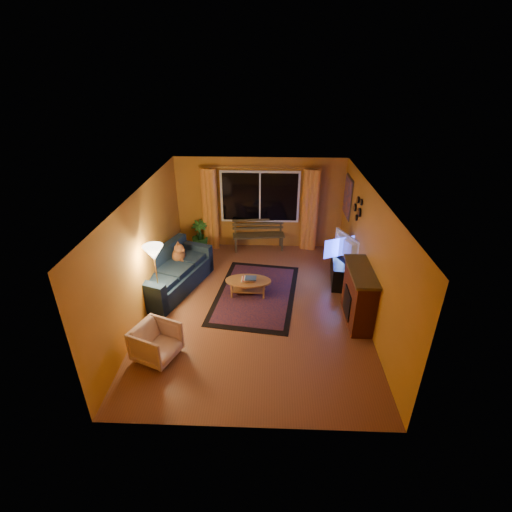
{
  "coord_description": "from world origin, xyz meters",
  "views": [
    {
      "loc": [
        0.27,
        -6.56,
        4.61
      ],
      "look_at": [
        0.0,
        0.3,
        1.05
      ],
      "focal_mm": 26.0,
      "sensor_mm": 36.0,
      "label": 1
    }
  ],
  "objects_px": {
    "armchair": "(156,341)",
    "floor_lamp": "(157,280)",
    "bench": "(258,242)",
    "coffee_table": "(248,287)",
    "tv_console": "(341,269)",
    "sofa": "(172,271)"
  },
  "relations": [
    {
      "from": "bench",
      "to": "floor_lamp",
      "type": "bearing_deg",
      "value": -129.7
    },
    {
      "from": "sofa",
      "to": "coffee_table",
      "type": "height_order",
      "value": "sofa"
    },
    {
      "from": "bench",
      "to": "tv_console",
      "type": "relative_size",
      "value": 1.06
    },
    {
      "from": "floor_lamp",
      "to": "tv_console",
      "type": "bearing_deg",
      "value": 20.87
    },
    {
      "from": "bench",
      "to": "sofa",
      "type": "bearing_deg",
      "value": -139.27
    },
    {
      "from": "floor_lamp",
      "to": "tv_console",
      "type": "relative_size",
      "value": 1.15
    },
    {
      "from": "floor_lamp",
      "to": "coffee_table",
      "type": "bearing_deg",
      "value": 22.56
    },
    {
      "from": "bench",
      "to": "coffee_table",
      "type": "xyz_separation_m",
      "value": [
        -0.15,
        -2.3,
        -0.03
      ]
    },
    {
      "from": "armchair",
      "to": "coffee_table",
      "type": "xyz_separation_m",
      "value": [
        1.48,
        2.07,
        -0.17
      ]
    },
    {
      "from": "floor_lamp",
      "to": "coffee_table",
      "type": "relative_size",
      "value": 1.51
    },
    {
      "from": "bench",
      "to": "coffee_table",
      "type": "relative_size",
      "value": 1.39
    },
    {
      "from": "floor_lamp",
      "to": "coffee_table",
      "type": "xyz_separation_m",
      "value": [
        1.78,
        0.74,
        -0.58
      ]
    },
    {
      "from": "bench",
      "to": "floor_lamp",
      "type": "xyz_separation_m",
      "value": [
        -1.93,
        -3.04,
        0.56
      ]
    },
    {
      "from": "floor_lamp",
      "to": "armchair",
      "type": "bearing_deg",
      "value": -77.45
    },
    {
      "from": "coffee_table",
      "to": "armchair",
      "type": "bearing_deg",
      "value": -125.59
    },
    {
      "from": "bench",
      "to": "coffee_table",
      "type": "height_order",
      "value": "bench"
    },
    {
      "from": "coffee_table",
      "to": "tv_console",
      "type": "bearing_deg",
      "value": 19.45
    },
    {
      "from": "armchair",
      "to": "floor_lamp",
      "type": "height_order",
      "value": "floor_lamp"
    },
    {
      "from": "bench",
      "to": "armchair",
      "type": "relative_size",
      "value": 2.0
    },
    {
      "from": "bench",
      "to": "tv_console",
      "type": "height_order",
      "value": "tv_console"
    },
    {
      "from": "armchair",
      "to": "floor_lamp",
      "type": "distance_m",
      "value": 1.42
    },
    {
      "from": "bench",
      "to": "armchair",
      "type": "distance_m",
      "value": 4.67
    }
  ]
}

